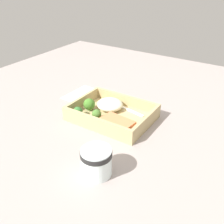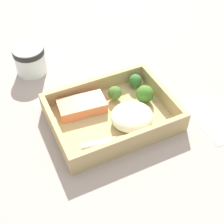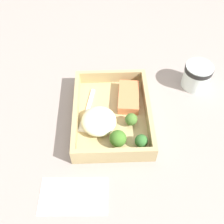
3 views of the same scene
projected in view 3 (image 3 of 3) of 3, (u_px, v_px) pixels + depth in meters
The scene contains 11 objects.
ground_plane at pixel (112, 120), 76.17cm from camera, with size 160.00×160.00×2.00cm, color gray.
takeout_tray at pixel (112, 117), 74.91cm from camera, with size 28.69×21.29×1.20cm, color tan.
tray_rim at pixel (112, 111), 72.85cm from camera, with size 28.69×21.29×4.08cm.
salmon_fillet at pixel (129, 97), 76.97cm from camera, with size 11.28×5.91×2.68cm, color #EE8150.
mashed_potatoes at pixel (99, 121), 70.75cm from camera, with size 9.94×9.56×3.94cm, color beige.
broccoli_floret_1 at pixel (141, 141), 66.76cm from camera, with size 3.40×3.40×3.77cm.
broccoli_floret_2 at pixel (118, 139), 66.69cm from camera, with size 4.41×4.41×4.72cm.
broccoli_floret_3 at pixel (131, 119), 70.94cm from camera, with size 3.37×3.37×3.84cm.
fork at pixel (87, 112), 74.85cm from camera, with size 15.83×4.55×0.44cm.
paper_cup at pixel (197, 75), 80.14cm from camera, with size 8.46×8.46×7.89cm.
receipt_slip at pixel (74, 196), 61.06cm from camera, with size 9.08×15.96×0.24cm, color white.
Camera 3 is at (45.49, -1.59, 60.12)cm, focal length 42.00 mm.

